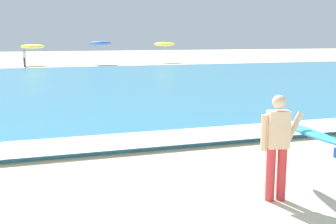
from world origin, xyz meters
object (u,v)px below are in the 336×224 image
object	(u,v)px
beachgoer_near_row_left	(24,58)
surfer_with_board	(291,138)
beach_umbrella_2	(33,46)
beach_umbrella_4	(165,44)
beach_umbrella_3	(100,43)

from	to	relation	value
beachgoer_near_row_left	surfer_with_board	bearing A→B (deg)	-83.58
beach_umbrella_2	beachgoer_near_row_left	size ratio (longest dim) A/B	1.39
beach_umbrella_4	beach_umbrella_3	bearing A→B (deg)	-168.07
surfer_with_board	beach_umbrella_3	bearing A→B (deg)	85.09
surfer_with_board	beach_umbrella_4	distance (m)	38.93
surfer_with_board	beach_umbrella_4	size ratio (longest dim) A/B	1.07
beach_umbrella_3	beach_umbrella_4	bearing A→B (deg)	11.93
beachgoer_near_row_left	beach_umbrella_4	bearing A→B (deg)	10.81
beach_umbrella_2	beachgoer_near_row_left	world-z (taller)	beach_umbrella_2
beach_umbrella_3	beachgoer_near_row_left	world-z (taller)	beach_umbrella_3
beach_umbrella_2	beach_umbrella_4	xyz separation A→B (m)	(13.29, 0.49, 0.15)
beach_umbrella_4	beachgoer_near_row_left	distance (m)	14.39
beach_umbrella_2	beach_umbrella_3	distance (m)	6.31
surfer_with_board	beachgoer_near_row_left	xyz separation A→B (m)	(-3.93, 34.87, -0.18)
beach_umbrella_3	beach_umbrella_4	distance (m)	7.23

